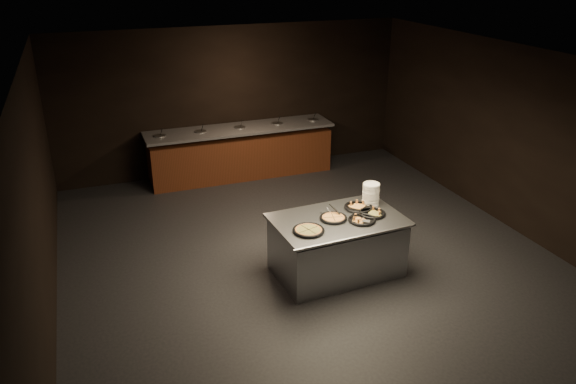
# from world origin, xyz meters

# --- Properties ---
(room) EXTENTS (7.02, 8.02, 2.92)m
(room) POSITION_xyz_m (0.00, 0.00, 1.45)
(room) COLOR black
(room) RESTS_ON ground
(salad_bar) EXTENTS (3.70, 0.83, 1.18)m
(salad_bar) POSITION_xyz_m (0.00, 3.56, 0.44)
(salad_bar) COLOR #592514
(salad_bar) RESTS_ON ground
(serving_counter) EXTENTS (1.82, 1.22, 0.84)m
(serving_counter) POSITION_xyz_m (0.22, -0.47, 0.40)
(serving_counter) COLOR #ACAFB3
(serving_counter) RESTS_ON ground
(plate_stack) EXTENTS (0.24, 0.24, 0.30)m
(plate_stack) POSITION_xyz_m (0.87, -0.19, 0.99)
(plate_stack) COLOR white
(plate_stack) RESTS_ON serving_counter
(pan_veggie_whole) EXTENTS (0.42, 0.42, 0.04)m
(pan_veggie_whole) POSITION_xyz_m (-0.31, -0.69, 0.86)
(pan_veggie_whole) COLOR black
(pan_veggie_whole) RESTS_ON serving_counter
(pan_cheese_whole) EXTENTS (0.38, 0.38, 0.04)m
(pan_cheese_whole) POSITION_xyz_m (0.15, -0.47, 0.86)
(pan_cheese_whole) COLOR black
(pan_cheese_whole) RESTS_ON serving_counter
(pan_cheese_slices_a) EXTENTS (0.41, 0.41, 0.04)m
(pan_cheese_slices_a) POSITION_xyz_m (0.63, -0.28, 0.86)
(pan_cheese_slices_a) COLOR black
(pan_cheese_slices_a) RESTS_ON serving_counter
(pan_cheese_slices_b) EXTENTS (0.37, 0.37, 0.04)m
(pan_cheese_slices_b) POSITION_xyz_m (0.49, -0.66, 0.86)
(pan_cheese_slices_b) COLOR black
(pan_cheese_slices_b) RESTS_ON serving_counter
(pan_veggie_slices) EXTENTS (0.38, 0.38, 0.04)m
(pan_veggie_slices) POSITION_xyz_m (0.71, -0.52, 0.86)
(pan_veggie_slices) COLOR black
(pan_veggie_slices) RESTS_ON serving_counter
(server_left) EXTENTS (0.23, 0.26, 0.15)m
(server_left) POSITION_xyz_m (0.18, -0.33, 0.91)
(server_left) COLOR #ACAFB3
(server_left) RESTS_ON serving_counter
(server_right) EXTENTS (0.26, 0.21, 0.15)m
(server_right) POSITION_xyz_m (0.43, -0.66, 0.91)
(server_right) COLOR #ACAFB3
(server_right) RESTS_ON serving_counter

